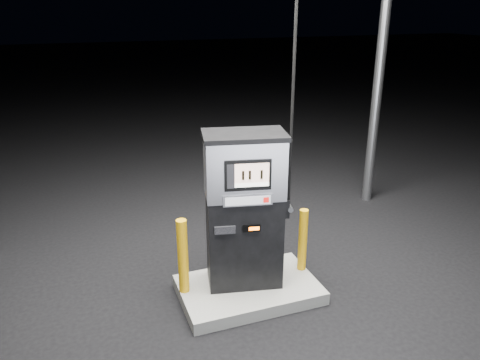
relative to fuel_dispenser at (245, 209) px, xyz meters
name	(u,v)px	position (x,y,z in m)	size (l,w,h in m)	color
ground	(249,295)	(0.02, -0.10, -1.08)	(80.00, 80.00, 0.00)	black
pump_island	(249,290)	(0.02, -0.10, -1.01)	(1.60, 1.00, 0.15)	slate
fuel_dispenser	(245,209)	(0.00, 0.00, 0.00)	(1.04, 0.71, 3.76)	black
bollard_left	(183,256)	(-0.72, 0.04, -0.48)	(0.12, 0.12, 0.89)	#ECA70D
bollard_right	(303,240)	(0.76, 0.00, -0.53)	(0.11, 0.11, 0.80)	#ECA70D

